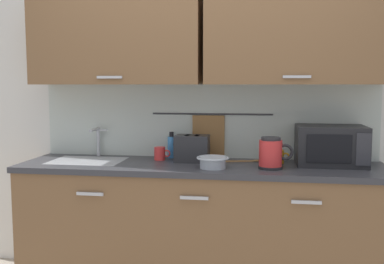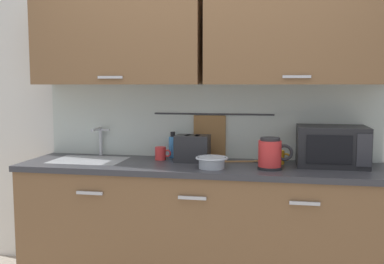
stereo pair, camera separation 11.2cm
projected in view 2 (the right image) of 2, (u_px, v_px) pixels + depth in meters
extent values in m
cube|color=brown|center=(200.00, 230.00, 3.14)|extent=(2.50, 0.60, 0.86)
cube|color=#B7B7BC|center=(90.00, 193.00, 2.93)|extent=(0.18, 0.02, 0.02)
cube|color=#B7B7BC|center=(192.00, 198.00, 2.80)|extent=(0.18, 0.02, 0.02)
cube|color=#B7B7BC|center=(305.00, 203.00, 2.67)|extent=(0.18, 0.02, 0.02)
cube|color=#333338|center=(201.00, 167.00, 3.09)|extent=(2.53, 0.63, 0.04)
cube|color=#9EA0A5|center=(89.00, 166.00, 3.27)|extent=(0.52, 0.38, 0.09)
cube|color=silver|center=(208.00, 111.00, 3.38)|extent=(3.70, 0.06, 2.50)
cube|color=beige|center=(207.00, 121.00, 3.35)|extent=(2.50, 0.01, 0.55)
cube|color=brown|center=(118.00, 36.00, 3.24)|extent=(1.23, 0.33, 0.70)
cube|color=#B7B7BC|center=(110.00, 77.00, 3.11)|extent=(0.18, 0.01, 0.02)
cube|color=brown|center=(297.00, 32.00, 3.01)|extent=(1.23, 0.33, 0.70)
cube|color=#B7B7BC|center=(297.00, 77.00, 2.87)|extent=(0.18, 0.01, 0.02)
cylinder|color=#333338|center=(213.00, 114.00, 3.32)|extent=(0.90, 0.01, 0.01)
cube|color=olive|center=(210.00, 138.00, 3.34)|extent=(0.24, 0.02, 0.34)
cylinder|color=#B2B5BA|center=(101.00, 141.00, 3.48)|extent=(0.03, 0.03, 0.22)
cylinder|color=#B2B5BA|center=(96.00, 129.00, 3.39)|extent=(0.02, 0.16, 0.02)
cube|color=#B2B5BA|center=(105.00, 130.00, 3.46)|extent=(0.07, 0.02, 0.01)
cube|color=black|center=(332.00, 146.00, 3.02)|extent=(0.46, 0.34, 0.27)
cube|color=black|center=(329.00, 150.00, 2.86)|extent=(0.29, 0.01, 0.18)
cube|color=#2D2D33|center=(364.00, 150.00, 2.82)|extent=(0.09, 0.01, 0.21)
cylinder|color=black|center=(270.00, 168.00, 2.91)|extent=(0.16, 0.16, 0.02)
cylinder|color=red|center=(270.00, 154.00, 2.90)|extent=(0.15, 0.15, 0.17)
cylinder|color=#262628|center=(270.00, 139.00, 2.89)|extent=(0.13, 0.13, 0.02)
torus|color=black|center=(284.00, 153.00, 2.88)|extent=(0.11, 0.02, 0.11)
cylinder|color=#3F8CD8|center=(173.00, 147.00, 3.36)|extent=(0.06, 0.06, 0.16)
cylinder|color=black|center=(173.00, 134.00, 3.35)|extent=(0.03, 0.03, 0.04)
cylinder|color=red|center=(160.00, 153.00, 3.27)|extent=(0.08, 0.08, 0.09)
torus|color=red|center=(167.00, 153.00, 3.26)|extent=(0.06, 0.01, 0.06)
cylinder|color=#A5ADB7|center=(212.00, 163.00, 2.93)|extent=(0.17, 0.17, 0.07)
torus|color=#A5ADB7|center=(212.00, 158.00, 2.93)|extent=(0.21, 0.21, 0.01)
cube|color=#232326|center=(192.00, 148.00, 3.18)|extent=(0.24, 0.17, 0.19)
cube|color=black|center=(188.00, 136.00, 3.18)|extent=(0.03, 0.12, 0.01)
cube|color=black|center=(197.00, 136.00, 3.17)|extent=(0.03, 0.12, 0.01)
cube|color=black|center=(175.00, 144.00, 3.20)|extent=(0.02, 0.02, 0.02)
cylinder|color=orange|center=(279.00, 157.00, 3.10)|extent=(0.08, 0.08, 0.09)
torus|color=orange|center=(286.00, 157.00, 3.09)|extent=(0.06, 0.01, 0.06)
cube|color=#9E7042|center=(238.00, 161.00, 3.17)|extent=(0.22, 0.07, 0.01)
ellipsoid|color=#9E7042|center=(257.00, 161.00, 3.18)|extent=(0.07, 0.05, 0.01)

